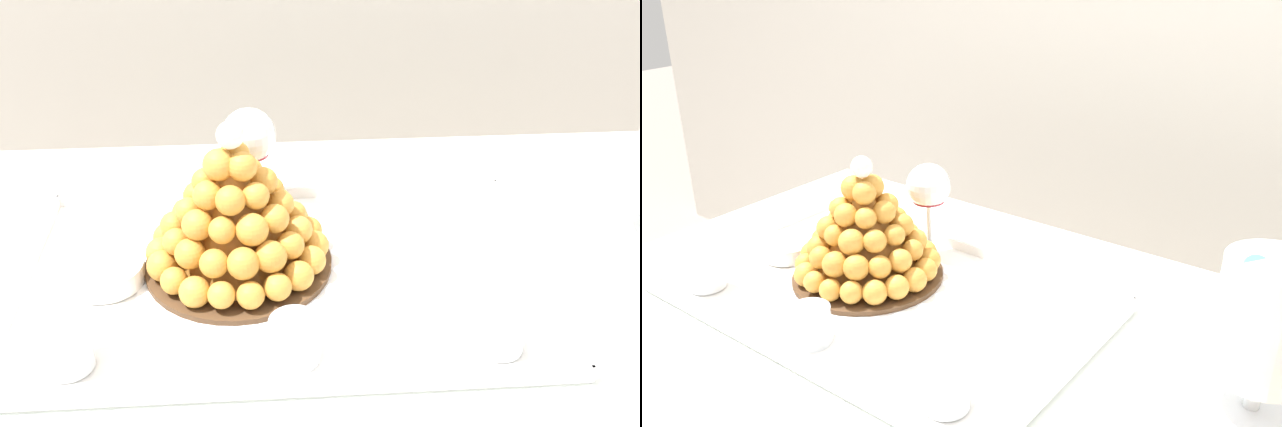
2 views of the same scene
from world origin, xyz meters
TOP-DOWN VIEW (x-y plane):
  - buffet_table at (0.00, 0.00)m, footprint 1.30×0.85m
  - serving_tray at (-0.16, 0.02)m, footprint 0.67×0.42m
  - croquembouche at (-0.22, 0.05)m, footprint 0.25×0.25m
  - dessert_cup_left at (-0.40, -0.12)m, footprint 0.06×0.06m
  - dessert_cup_mid_left at (-0.15, -0.13)m, footprint 0.06×0.06m
  - dessert_cup_centre at (0.08, -0.13)m, footprint 0.06×0.06m
  - creme_brulee_ramekin at (-0.39, 0.03)m, footprint 0.10×0.10m
  - macaron_goblet at (0.37, 0.10)m, footprint 0.12×0.12m
  - wine_glass at (-0.20, 0.19)m, footprint 0.08×0.08m

SIDE VIEW (x-z plane):
  - buffet_table at x=0.00m, z-range 0.27..1.06m
  - serving_tray at x=-0.16m, z-range 0.78..0.80m
  - creme_brulee_ramekin at x=-0.39m, z-range 0.79..0.82m
  - dessert_cup_centre at x=0.08m, z-range 0.79..0.84m
  - dessert_cup_mid_left at x=-0.15m, z-range 0.79..0.85m
  - dessert_cup_left at x=-0.40m, z-range 0.79..0.85m
  - croquembouche at x=-0.22m, z-range 0.77..0.97m
  - wine_glass at x=-0.20m, z-range 0.83..0.99m
  - macaron_goblet at x=0.37m, z-range 0.80..1.02m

